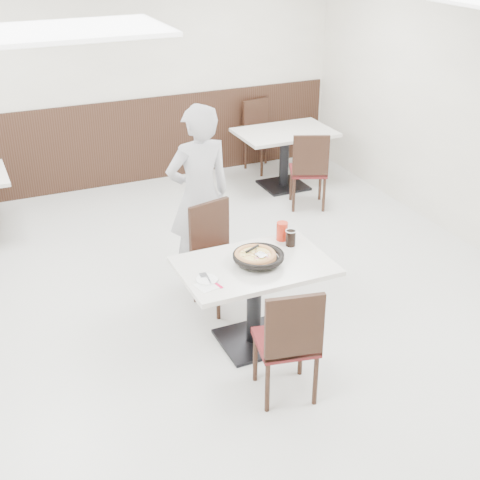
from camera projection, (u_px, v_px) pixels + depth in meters
name	position (u px, v px, depth m)	size (l,w,h in m)	color
floor	(222.00, 315.00, 5.99)	(7.00, 7.00, 0.00)	#BBBBB6
wall_back	(112.00, 77.00, 8.23)	(6.00, 0.04, 2.80)	beige
wainscot_back	(118.00, 144.00, 8.59)	(5.90, 0.03, 1.10)	black
fluo_panel_a	(33.00, 33.00, 2.98)	(1.20, 0.60, 0.02)	white
main_table	(254.00, 304.00, 5.46)	(1.20, 0.80, 0.75)	silver
chair_near	(286.00, 339.00, 4.84)	(0.42, 0.42, 0.95)	black
chair_far	(222.00, 258.00, 5.96)	(0.42, 0.42, 0.95)	black
trivet	(254.00, 260.00, 5.31)	(0.13, 0.13, 0.04)	black
pizza_pan	(258.00, 259.00, 5.27)	(0.32, 0.32, 0.01)	black
pizza	(255.00, 257.00, 5.27)	(0.34, 0.34, 0.02)	#C0824A
pizza_server	(261.00, 255.00, 5.23)	(0.07, 0.09, 0.00)	silver
napkin	(207.00, 286.00, 4.98)	(0.15, 0.15, 0.00)	silver
side_plate	(207.00, 279.00, 5.05)	(0.17, 0.17, 0.01)	white
fork	(209.00, 279.00, 5.03)	(0.01, 0.14, 0.00)	silver
cola_glass	(291.00, 238.00, 5.55)	(0.08, 0.08, 0.13)	black
red_cup	(282.00, 231.00, 5.64)	(0.10, 0.10, 0.16)	red
diner_person	(199.00, 196.00, 6.21)	(0.64, 0.42, 1.75)	silver
bg_table_right	(284.00, 159.00, 8.58)	(1.20, 0.80, 0.75)	silver
bg_chair_right_near	(308.00, 169.00, 7.98)	(0.42, 0.42, 0.95)	black
bg_chair_right_far	(264.00, 137.00, 9.09)	(0.42, 0.42, 0.95)	black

